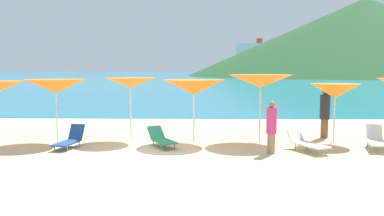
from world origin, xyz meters
The scene contains 15 objects.
ground_plane centered at (0.00, 10.00, -0.15)m, with size 50.00×100.00×0.30m, color beige.
ocean_water centered at (0.00, 228.73, 0.01)m, with size 650.00×440.00×0.02m, color teal.
headland_hill centered at (64.49, 147.04, 14.95)m, with size 136.62×136.62×29.89m, color #235128.
umbrella_3 centered at (-3.76, 1.72, 2.00)m, with size 2.31×2.31×2.24m.
umbrella_4 centered at (-1.23, 2.29, 2.10)m, with size 2.02×2.02×2.28m.
umbrella_5 centered at (1.10, 1.89, 1.96)m, with size 2.21×2.21×2.23m.
umbrella_6 centered at (3.46, 2.03, 2.17)m, with size 2.54×2.54×2.41m.
umbrella_7 centered at (6.07, 1.94, 1.83)m, with size 1.75×1.75×2.09m.
lounge_chair_3 centered at (-3.00, 0.77, 0.28)m, with size 0.75×1.51×0.72m.
lounge_chair_5 centered at (0.02, 0.98, 0.29)m, with size 1.18×1.58×0.63m.
lounge_chair_6 centered at (4.71, 0.37, 0.28)m, with size 1.15×1.66×0.63m.
lounge_chair_8 centered at (7.05, 0.71, 0.32)m, with size 0.91×1.63×0.74m.
beachgoer_1 centered at (6.03, 2.92, 0.99)m, with size 0.37×0.37×1.87m.
beachgoer_2 centered at (3.52, -0.02, 0.86)m, with size 0.31×0.31×1.63m.
cruise_ship centered at (43.71, 235.39, 8.10)m, with size 56.98×19.73×21.16m.
Camera 1 is at (1.34, -12.40, 2.60)m, focal length 37.88 mm.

